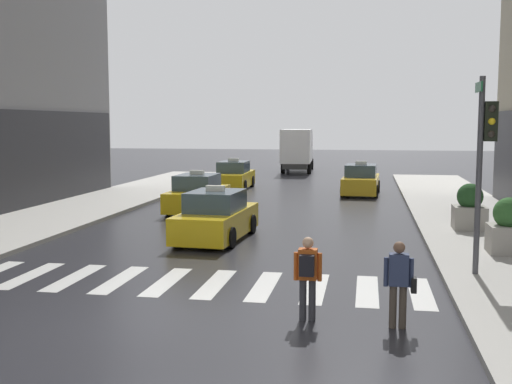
{
  "coord_description": "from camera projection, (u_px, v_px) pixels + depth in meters",
  "views": [
    {
      "loc": [
        4.14,
        -11.39,
        3.83
      ],
      "look_at": [
        0.72,
        8.0,
        1.68
      ],
      "focal_mm": 44.3,
      "sensor_mm": 36.0,
      "label": 1
    }
  ],
  "objects": [
    {
      "name": "pedestrian_with_handbag",
      "position": [
        399.0,
        279.0,
        11.76
      ],
      "size": [
        0.6,
        0.24,
        1.65
      ],
      "color": "#473D33",
      "rests_on": "ground"
    },
    {
      "name": "taxi_fourth",
      "position": [
        234.0,
        177.0,
        36.84
      ],
      "size": [
        1.98,
        4.56,
        1.8
      ],
      "color": "yellow",
      "rests_on": "ground"
    },
    {
      "name": "planter_near_corner",
      "position": [
        509.0,
        228.0,
        17.88
      ],
      "size": [
        1.1,
        1.1,
        1.6
      ],
      "color": "#A8A399",
      "rests_on": "curb_right"
    },
    {
      "name": "crosswalk_markings",
      "position": [
        191.0,
        283.0,
        15.22
      ],
      "size": [
        11.3,
        2.8,
        0.01
      ],
      "color": "silver",
      "rests_on": "ground"
    },
    {
      "name": "ground_plane",
      "position": [
        148.0,
        321.0,
        12.28
      ],
      "size": [
        160.0,
        160.0,
        0.0
      ],
      "primitive_type": "plane",
      "color": "#26262B"
    },
    {
      "name": "taxi_lead",
      "position": [
        216.0,
        218.0,
        20.83
      ],
      "size": [
        2.12,
        4.63,
        1.8
      ],
      "color": "yellow",
      "rests_on": "ground"
    },
    {
      "name": "taxi_third",
      "position": [
        361.0,
        181.0,
        34.04
      ],
      "size": [
        2.1,
        4.62,
        1.8
      ],
      "color": "gold",
      "rests_on": "ground"
    },
    {
      "name": "box_truck",
      "position": [
        297.0,
        149.0,
        49.36
      ],
      "size": [
        2.56,
        7.63,
        3.35
      ],
      "color": "#2D2D2D",
      "rests_on": "ground"
    },
    {
      "name": "traffic_light_pole",
      "position": [
        484.0,
        147.0,
        15.17
      ],
      "size": [
        0.44,
        0.84,
        4.8
      ],
      "color": "#47474C",
      "rests_on": "curb_right"
    },
    {
      "name": "planter_mid_block",
      "position": [
        470.0,
        208.0,
        21.99
      ],
      "size": [
        1.1,
        1.1,
        1.6
      ],
      "color": "#A8A399",
      "rests_on": "curb_right"
    },
    {
      "name": "taxi_second",
      "position": [
        198.0,
        195.0,
        27.46
      ],
      "size": [
        2.02,
        4.58,
        1.8
      ],
      "color": "yellow",
      "rests_on": "ground"
    },
    {
      "name": "pedestrian_with_backpack",
      "position": [
        308.0,
        272.0,
        12.19
      ],
      "size": [
        0.55,
        0.43,
        1.65
      ],
      "color": "#333338",
      "rests_on": "ground"
    }
  ]
}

